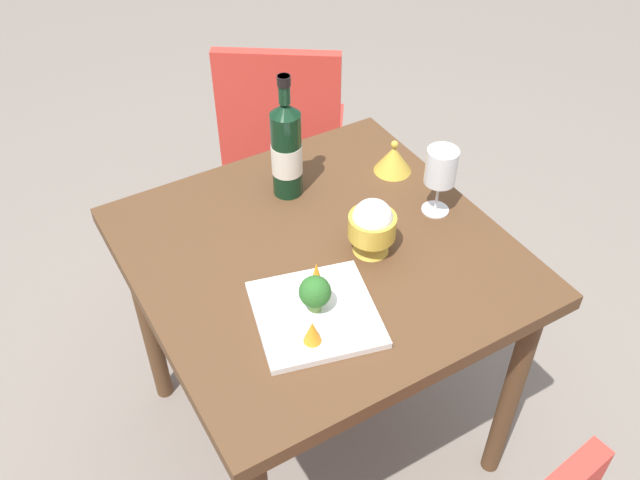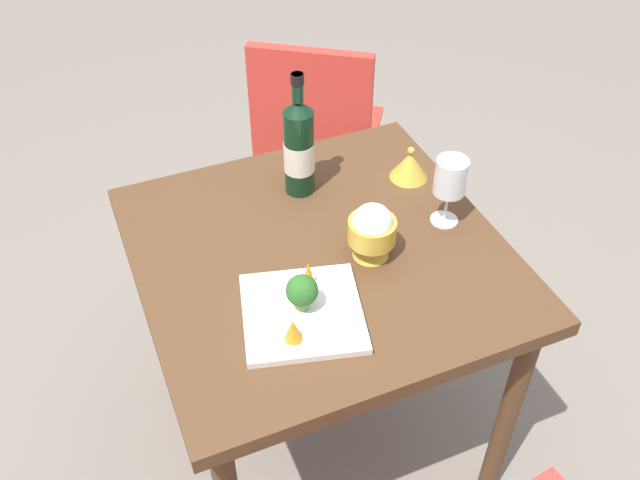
{
  "view_description": "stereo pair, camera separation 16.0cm",
  "coord_description": "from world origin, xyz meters",
  "px_view_note": "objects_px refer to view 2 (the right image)",
  "views": [
    {
      "loc": [
        1.02,
        -0.6,
        1.83
      ],
      "look_at": [
        0.0,
        0.0,
        0.76
      ],
      "focal_mm": 39.05,
      "sensor_mm": 36.0,
      "label": 1
    },
    {
      "loc": [
        1.1,
        -0.46,
        1.83
      ],
      "look_at": [
        0.0,
        0.0,
        0.76
      ],
      "focal_mm": 39.05,
      "sensor_mm": 36.0,
      "label": 2
    }
  ],
  "objects_px": {
    "wine_glass": "(450,178)",
    "rice_bowl_lid": "(410,165)",
    "carrot_garnish_right": "(293,330)",
    "serving_plate": "(302,313)",
    "chair_by_wall": "(315,126)",
    "carrot_garnish_left": "(308,274)",
    "rice_bowl": "(372,230)",
    "broccoli_floret": "(302,291)",
    "wine_bottle": "(299,147)"
  },
  "relations": [
    {
      "from": "wine_glass",
      "to": "rice_bowl_lid",
      "type": "xyz_separation_m",
      "value": [
        -0.19,
        0.0,
        -0.09
      ]
    },
    {
      "from": "wine_glass",
      "to": "rice_bowl",
      "type": "relative_size",
      "value": 1.26
    },
    {
      "from": "rice_bowl",
      "to": "serving_plate",
      "type": "relative_size",
      "value": 0.47
    },
    {
      "from": "chair_by_wall",
      "to": "serving_plate",
      "type": "xyz_separation_m",
      "value": [
        0.96,
        -0.42,
        0.21
      ]
    },
    {
      "from": "wine_glass",
      "to": "serving_plate",
      "type": "xyz_separation_m",
      "value": [
        0.15,
        -0.43,
        -0.12
      ]
    },
    {
      "from": "rice_bowl",
      "to": "serving_plate",
      "type": "bearing_deg",
      "value": -61.98
    },
    {
      "from": "rice_bowl",
      "to": "serving_plate",
      "type": "distance_m",
      "value": 0.25
    },
    {
      "from": "rice_bowl",
      "to": "serving_plate",
      "type": "xyz_separation_m",
      "value": [
        0.11,
        -0.21,
        -0.07
      ]
    },
    {
      "from": "chair_by_wall",
      "to": "carrot_garnish_left",
      "type": "height_order",
      "value": "chair_by_wall"
    },
    {
      "from": "chair_by_wall",
      "to": "carrot_garnish_left",
      "type": "bearing_deg",
      "value": -79.05
    },
    {
      "from": "wine_glass",
      "to": "carrot_garnish_right",
      "type": "distance_m",
      "value": 0.53
    },
    {
      "from": "rice_bowl_lid",
      "to": "wine_glass",
      "type": "bearing_deg",
      "value": -1.17
    },
    {
      "from": "chair_by_wall",
      "to": "carrot_garnish_left",
      "type": "distance_m",
      "value": 1.0
    },
    {
      "from": "rice_bowl_lid",
      "to": "broccoli_floret",
      "type": "relative_size",
      "value": 1.17
    },
    {
      "from": "rice_bowl",
      "to": "rice_bowl_lid",
      "type": "height_order",
      "value": "rice_bowl"
    },
    {
      "from": "chair_by_wall",
      "to": "broccoli_floret",
      "type": "bearing_deg",
      "value": -79.67
    },
    {
      "from": "rice_bowl",
      "to": "carrot_garnish_right",
      "type": "distance_m",
      "value": 0.32
    },
    {
      "from": "broccoli_floret",
      "to": "carrot_garnish_left",
      "type": "bearing_deg",
      "value": 147.41
    },
    {
      "from": "chair_by_wall",
      "to": "broccoli_floret",
      "type": "height_order",
      "value": "chair_by_wall"
    },
    {
      "from": "serving_plate",
      "to": "broccoli_floret",
      "type": "bearing_deg",
      "value": 157.3
    },
    {
      "from": "wine_glass",
      "to": "broccoli_floret",
      "type": "distance_m",
      "value": 0.46
    },
    {
      "from": "wine_glass",
      "to": "serving_plate",
      "type": "bearing_deg",
      "value": -70.45
    },
    {
      "from": "carrot_garnish_left",
      "to": "rice_bowl_lid",
      "type": "bearing_deg",
      "value": 125.16
    },
    {
      "from": "serving_plate",
      "to": "broccoli_floret",
      "type": "height_order",
      "value": "broccoli_floret"
    },
    {
      "from": "wine_glass",
      "to": "carrot_garnish_right",
      "type": "height_order",
      "value": "wine_glass"
    },
    {
      "from": "rice_bowl",
      "to": "broccoli_floret",
      "type": "height_order",
      "value": "rice_bowl"
    },
    {
      "from": "wine_bottle",
      "to": "carrot_garnish_left",
      "type": "height_order",
      "value": "wine_bottle"
    },
    {
      "from": "chair_by_wall",
      "to": "rice_bowl",
      "type": "bearing_deg",
      "value": -69.68
    },
    {
      "from": "wine_glass",
      "to": "wine_bottle",
      "type": "bearing_deg",
      "value": -132.06
    },
    {
      "from": "chair_by_wall",
      "to": "wine_glass",
      "type": "bearing_deg",
      "value": -55.06
    },
    {
      "from": "wine_bottle",
      "to": "carrot_garnish_right",
      "type": "xyz_separation_m",
      "value": [
        0.47,
        -0.2,
        -0.09
      ]
    },
    {
      "from": "broccoli_floret",
      "to": "rice_bowl",
      "type": "bearing_deg",
      "value": 116.85
    },
    {
      "from": "chair_by_wall",
      "to": "broccoli_floret",
      "type": "xyz_separation_m",
      "value": [
        0.95,
        -0.42,
        0.27
      ]
    },
    {
      "from": "carrot_garnish_right",
      "to": "rice_bowl",
      "type": "bearing_deg",
      "value": 124.61
    },
    {
      "from": "wine_bottle",
      "to": "chair_by_wall",
      "type": "bearing_deg",
      "value": 153.99
    },
    {
      "from": "rice_bowl_lid",
      "to": "carrot_garnish_left",
      "type": "height_order",
      "value": "rice_bowl_lid"
    },
    {
      "from": "carrot_garnish_right",
      "to": "wine_bottle",
      "type": "bearing_deg",
      "value": 157.07
    },
    {
      "from": "carrot_garnish_right",
      "to": "serving_plate",
      "type": "bearing_deg",
      "value": 145.3
    },
    {
      "from": "broccoli_floret",
      "to": "carrot_garnish_right",
      "type": "bearing_deg",
      "value": -33.64
    },
    {
      "from": "carrot_garnish_left",
      "to": "wine_glass",
      "type": "bearing_deg",
      "value": 102.73
    },
    {
      "from": "rice_bowl_lid",
      "to": "serving_plate",
      "type": "bearing_deg",
      "value": -51.74
    },
    {
      "from": "chair_by_wall",
      "to": "wine_glass",
      "type": "xyz_separation_m",
      "value": [
        0.8,
        0.01,
        0.33
      ]
    },
    {
      "from": "chair_by_wall",
      "to": "wine_glass",
      "type": "height_order",
      "value": "wine_glass"
    },
    {
      "from": "rice_bowl_lid",
      "to": "serving_plate",
      "type": "relative_size",
      "value": 0.33
    },
    {
      "from": "carrot_garnish_left",
      "to": "broccoli_floret",
      "type": "bearing_deg",
      "value": -32.59
    },
    {
      "from": "wine_bottle",
      "to": "wine_glass",
      "type": "distance_m",
      "value": 0.38
    },
    {
      "from": "wine_glass",
      "to": "broccoli_floret",
      "type": "height_order",
      "value": "wine_glass"
    },
    {
      "from": "wine_glass",
      "to": "chair_by_wall",
      "type": "bearing_deg",
      "value": -179.25
    },
    {
      "from": "chair_by_wall",
      "to": "carrot_garnish_right",
      "type": "distance_m",
      "value": 1.15
    },
    {
      "from": "serving_plate",
      "to": "wine_bottle",
      "type": "bearing_deg",
      "value": 159.21
    }
  ]
}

